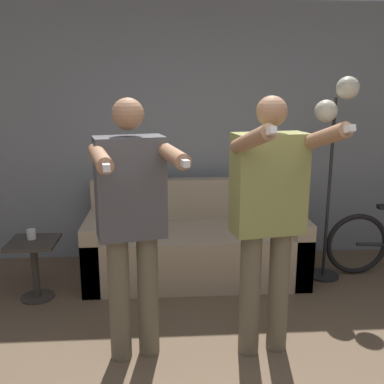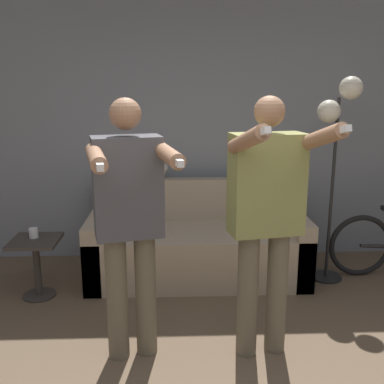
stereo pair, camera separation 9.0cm
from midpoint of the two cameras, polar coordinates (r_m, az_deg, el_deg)
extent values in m
cube|color=gray|center=(4.66, -0.15, 7.31)|extent=(10.00, 0.05, 2.60)
cube|color=tan|center=(4.32, -0.14, -7.73)|extent=(2.02, 0.87, 0.48)
cube|color=tan|center=(4.53, -0.44, -0.83)|extent=(2.02, 0.14, 0.41)
cube|color=tan|center=(4.34, -12.60, -6.98)|extent=(0.16, 0.87, 0.62)
cube|color=tan|center=(4.45, 11.99, -6.44)|extent=(0.16, 0.87, 0.62)
cylinder|color=#6B604C|center=(3.08, -10.04, -13.26)|extent=(0.14, 0.14, 0.86)
cylinder|color=#6B604C|center=(3.11, -6.44, -12.90)|extent=(0.14, 0.14, 0.86)
cube|color=#4C4C51|center=(2.84, -8.74, 0.56)|extent=(0.47, 0.31, 0.64)
sphere|color=#9E7051|center=(2.77, -9.08, 9.75)|extent=(0.20, 0.20, 0.20)
cylinder|color=#9E7051|center=(2.53, -12.62, 4.29)|extent=(0.21, 0.51, 0.10)
cube|color=white|center=(2.28, -12.05, 3.21)|extent=(0.06, 0.13, 0.04)
cylinder|color=#9E7051|center=(2.59, -3.63, 4.82)|extent=(0.21, 0.51, 0.10)
cube|color=white|center=(2.35, -2.17, 3.80)|extent=(0.06, 0.13, 0.04)
cylinder|color=#6B604C|center=(3.11, 6.51, -12.79)|extent=(0.14, 0.14, 0.86)
cylinder|color=#6B604C|center=(3.18, 10.11, -12.28)|extent=(0.14, 0.14, 0.86)
cube|color=#8C8E4C|center=(2.90, 8.84, 1.03)|extent=(0.49, 0.30, 0.65)
sphere|color=#9E7051|center=(2.83, 9.18, 10.07)|extent=(0.19, 0.19, 0.19)
cylinder|color=#9E7051|center=(2.54, 6.56, 6.59)|extent=(0.18, 0.51, 0.23)
cube|color=white|center=(2.31, 8.67, 7.57)|extent=(0.06, 0.13, 0.07)
cylinder|color=#9E7051|center=(2.72, 15.32, 6.66)|extent=(0.18, 0.51, 0.23)
cube|color=white|center=(2.51, 18.06, 7.53)|extent=(0.06, 0.13, 0.07)
ellipsoid|color=#B7AD9E|center=(4.47, -6.39, 2.44)|extent=(0.33, 0.14, 0.13)
sphere|color=#B7AD9E|center=(4.45, -4.60, 3.04)|extent=(0.09, 0.09, 0.09)
ellipsoid|color=#B7AD9E|center=(4.51, -8.56, 1.92)|extent=(0.18, 0.04, 0.04)
cone|color=#B7AD9E|center=(4.43, -4.83, 3.44)|extent=(0.03, 0.03, 0.03)
cone|color=#B7AD9E|center=(4.46, -4.82, 3.51)|extent=(0.03, 0.03, 0.03)
cylinder|color=black|center=(4.57, 15.72, -10.14)|extent=(0.30, 0.30, 0.02)
cylinder|color=black|center=(4.31, 16.43, 0.12)|extent=(0.03, 0.03, 1.69)
sphere|color=white|center=(4.24, 18.58, 12.42)|extent=(0.20, 0.20, 0.20)
sphere|color=white|center=(4.18, 16.06, 9.84)|extent=(0.20, 0.20, 0.20)
cylinder|color=#38332D|center=(4.24, -19.60, -12.43)|extent=(0.28, 0.28, 0.02)
cylinder|color=#38332D|center=(4.14, -19.87, -9.46)|extent=(0.06, 0.06, 0.49)
cube|color=#38332D|center=(4.05, -20.16, -6.05)|extent=(0.40, 0.40, 0.03)
cylinder|color=white|center=(4.08, -20.33, -5.06)|extent=(0.07, 0.07, 0.09)
torus|color=black|center=(4.62, 19.68, -6.24)|extent=(0.61, 0.05, 0.61)
cylinder|color=#282828|center=(4.69, 21.55, -6.21)|extent=(0.34, 0.04, 0.05)
camera|label=1|loc=(0.04, -90.74, -0.18)|focal=42.00mm
camera|label=2|loc=(0.04, 89.26, 0.18)|focal=42.00mm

